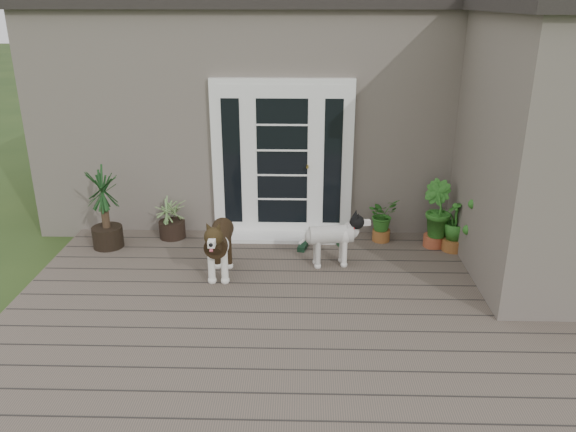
{
  "coord_description": "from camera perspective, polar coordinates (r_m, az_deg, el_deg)",
  "views": [
    {
      "loc": [
        0.08,
        -4.84,
        3.23
      ],
      "look_at": [
        -0.1,
        1.75,
        0.7
      ],
      "focal_mm": 35.48,
      "sensor_mm": 36.0,
      "label": 1
    }
  ],
  "objects": [
    {
      "name": "sapling",
      "position": [
        7.24,
        19.0,
        0.8
      ],
      "size": [
        0.56,
        0.56,
        1.51
      ],
      "primitive_type": null,
      "rotation": [
        0.0,
        0.0,
        0.32
      ],
      "color": "#27651C",
      "rests_on": "deck"
    },
    {
      "name": "spider_plant",
      "position": [
        7.97,
        -11.62,
        0.02
      ],
      "size": [
        0.63,
        0.63,
        0.64
      ],
      "primitive_type": null,
      "rotation": [
        0.0,
        0.0,
        0.06
      ],
      "color": "#809159",
      "rests_on": "deck"
    },
    {
      "name": "white_dog",
      "position": [
        7.01,
        4.3,
        -2.69
      ],
      "size": [
        0.76,
        0.42,
        0.6
      ],
      "primitive_type": null,
      "rotation": [
        0.0,
        0.0,
        -1.41
      ],
      "color": "white",
      "rests_on": "deck"
    },
    {
      "name": "door_unit",
      "position": [
        7.72,
        -0.57,
        5.7
      ],
      "size": [
        1.9,
        0.14,
        2.15
      ],
      "primitive_type": "cube",
      "color": "white",
      "rests_on": "deck"
    },
    {
      "name": "herb_a",
      "position": [
        7.82,
        9.38,
        -0.69
      ],
      "size": [
        0.56,
        0.56,
        0.52
      ],
      "primitive_type": "imported",
      "rotation": [
        0.0,
        0.0,
        0.6
      ],
      "color": "#285B1A",
      "rests_on": "deck"
    },
    {
      "name": "house_main",
      "position": [
        9.64,
        1.08,
        10.94
      ],
      "size": [
        7.4,
        4.0,
        3.1
      ],
      "primitive_type": "cube",
      "color": "#665E54",
      "rests_on": "ground"
    },
    {
      "name": "brindle_dog",
      "position": [
        6.76,
        -6.84,
        -3.21
      ],
      "size": [
        0.37,
        0.86,
        0.71
      ],
      "primitive_type": null,
      "rotation": [
        0.0,
        0.0,
        3.14
      ],
      "color": "#302011",
      "rests_on": "deck"
    },
    {
      "name": "herb_b",
      "position": [
        7.76,
        14.53,
        -0.65
      ],
      "size": [
        0.61,
        0.61,
        0.68
      ],
      "primitive_type": "imported",
      "rotation": [
        0.0,
        0.0,
        2.06
      ],
      "color": "#1C5217",
      "rests_on": "deck"
    },
    {
      "name": "deck",
      "position": [
        6.13,
        0.6,
        -10.17
      ],
      "size": [
        6.2,
        4.6,
        0.12
      ],
      "primitive_type": "cube",
      "color": "#6B5B4C",
      "rests_on": "ground"
    },
    {
      "name": "door_step",
      "position": [
        7.88,
        -0.6,
        -2.07
      ],
      "size": [
        1.6,
        0.4,
        0.05
      ],
      "primitive_type": "cube",
      "color": "white",
      "rests_on": "deck"
    },
    {
      "name": "roof_main",
      "position": [
        9.49,
        1.15,
        20.8
      ],
      "size": [
        7.6,
        4.2,
        0.2
      ],
      "primitive_type": "cube",
      "color": "#2D2826",
      "rests_on": "house_main"
    },
    {
      "name": "yucca",
      "position": [
        7.8,
        -17.93,
        0.78
      ],
      "size": [
        0.83,
        0.83,
        1.1
      ],
      "primitive_type": null,
      "rotation": [
        0.0,
        0.0,
        0.1
      ],
      "color": "black",
      "rests_on": "deck"
    },
    {
      "name": "clog_right",
      "position": [
        7.55,
        1.49,
        -3.0
      ],
      "size": [
        0.19,
        0.31,
        0.09
      ],
      "primitive_type": null,
      "rotation": [
        0.0,
        0.0,
        -0.22
      ],
      "color": "black",
      "rests_on": "deck"
    },
    {
      "name": "clog_left",
      "position": [
        7.76,
        5.08,
        -2.34
      ],
      "size": [
        0.25,
        0.35,
        0.1
      ],
      "primitive_type": null,
      "rotation": [
        0.0,
        0.0,
        0.34
      ],
      "color": "#17391E",
      "rests_on": "deck"
    },
    {
      "name": "house_wing",
      "position": [
        7.14,
        24.89,
        5.43
      ],
      "size": [
        1.6,
        2.4,
        3.1
      ],
      "primitive_type": "cube",
      "color": "#665E54",
      "rests_on": "ground"
    },
    {
      "name": "herb_c",
      "position": [
        7.73,
        16.35,
        -1.38
      ],
      "size": [
        0.46,
        0.46,
        0.56
      ],
      "primitive_type": "imported",
      "rotation": [
        0.0,
        0.0,
        4.35
      ],
      "color": "#1C5317",
      "rests_on": "deck"
    }
  ]
}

